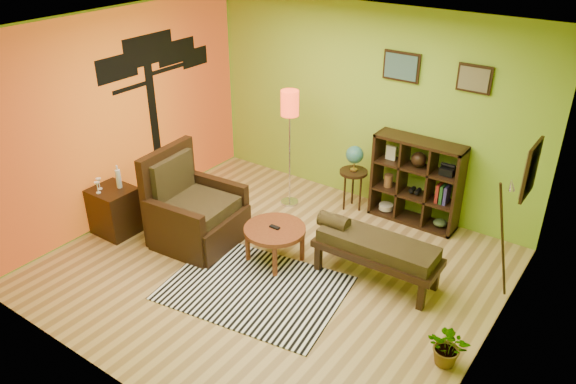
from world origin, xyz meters
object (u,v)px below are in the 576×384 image
Objects in this scene: potted_plant at (448,350)px; side_cabinet at (115,210)px; floor_lamp at (290,114)px; cube_shelf at (417,182)px; bench at (374,247)px; armchair at (193,215)px; globe_table at (354,162)px; coffee_table at (275,232)px.

side_cabinet is at bearing -177.05° from potted_plant.
floor_lamp reaches higher than cube_shelf.
potted_plant is at bearing -59.03° from cube_shelf.
bench reaches higher than potted_plant.
cube_shelf is at bearing 18.58° from floor_lamp.
armchair is at bearing 176.22° from potted_plant.
side_cabinet is 3.29m from globe_table.
potted_plant is (3.07, -1.74, -1.21)m from floor_lamp.
coffee_table is 0.62× the size of armchair.
side_cabinet is (-2.12, -0.68, -0.07)m from coffee_table.
floor_lamp reaches higher than globe_table.
side_cabinet is 2.66m from floor_lamp.
coffee_table is 2.23m from side_cabinet.
armchair is 2.32m from globe_table.
bench is (1.14, 0.36, 0.04)m from coffee_table.
coffee_table is 0.78× the size of globe_table.
side_cabinet is 3.43m from bench.
cube_shelf is (0.87, 0.17, -0.13)m from globe_table.
bench is at bearing -84.27° from cube_shelf.
armchair is 1.26× the size of globe_table.
floor_lamp is (-0.69, 1.29, 0.98)m from coffee_table.
armchair is 3.53m from potted_plant.
side_cabinet reaches higher than bench.
side_cabinet is 4.51m from potted_plant.
floor_lamp is at bearing 153.03° from bench.
armchair is at bearing -169.19° from coffee_table.
coffee_table is at bearing 10.81° from armchair.
globe_table reaches higher than bench.
potted_plant is (2.26, -2.14, -0.56)m from globe_table.
globe_table is 3.16m from potted_plant.
armchair reaches higher than side_cabinet.
bench is at bearing -52.50° from globe_table.
globe_table is at bearing 26.22° from floor_lamp.
bench is at bearing 17.42° from coffee_table.
potted_plant is at bearing -10.71° from coffee_table.
coffee_table is at bearing 17.84° from side_cabinet.
armchair is 1.01× the size of cube_shelf.
cube_shelf is at bearing 95.73° from bench.
coffee_table reaches higher than potted_plant.
armchair is at bearing -123.43° from globe_table.
side_cabinet is at bearing -154.62° from armchair.
cube_shelf reaches higher than side_cabinet.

